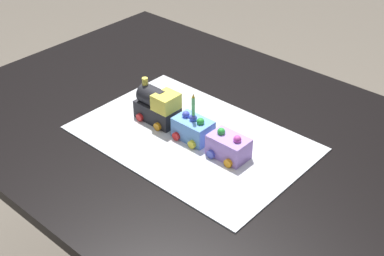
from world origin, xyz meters
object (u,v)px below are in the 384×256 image
dining_table (192,157)px  cake_locomotive (158,106)px  cake_car_tanker_sky_blue (193,129)px  cake_car_hopper_lavender (229,147)px  birthday_candle (193,105)px

dining_table → cake_locomotive: bearing=-150.0°
cake_locomotive → cake_car_tanker_sky_blue: cake_locomotive is taller
dining_table → cake_locomotive: cake_locomotive is taller
cake_car_tanker_sky_blue → dining_table: bearing=135.3°
cake_locomotive → cake_car_tanker_sky_blue: size_ratio=1.40×
cake_car_hopper_lavender → birthday_candle: size_ratio=1.59×
cake_locomotive → birthday_candle: (0.13, 0.00, 0.06)m
cake_car_hopper_lavender → cake_locomotive: bearing=180.0°
cake_car_tanker_sky_blue → cake_car_hopper_lavender: 0.12m
cake_locomotive → cake_car_tanker_sky_blue: 0.13m
cake_car_hopper_lavender → birthday_candle: birthday_candle is taller
cake_car_hopper_lavender → cake_car_tanker_sky_blue: bearing=-180.0°
dining_table → cake_car_tanker_sky_blue: (0.05, -0.05, 0.14)m
cake_locomotive → birthday_candle: size_ratio=2.22×
cake_car_tanker_sky_blue → cake_locomotive: bearing=180.0°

